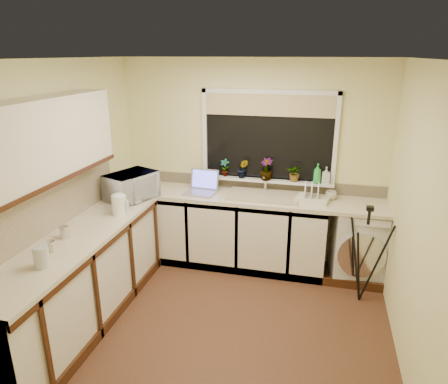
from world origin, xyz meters
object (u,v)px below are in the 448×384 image
dish_rack (313,199)px  soap_bottle_clear (326,175)px  plant_a (225,168)px  plant_b (243,169)px  soap_bottle_green (317,174)px  steel_jar (64,232)px  washing_machine (360,242)px  plant_c (266,169)px  kettle (119,205)px  glass_jug (41,257)px  microwave (131,186)px  cup_left (50,247)px  cup_back (331,195)px  laptop (202,186)px  tripod (364,255)px  plant_d (295,173)px

dish_rack → soap_bottle_clear: size_ratio=1.80×
plant_a → plant_b: bearing=-5.6°
soap_bottle_green → steel_jar: bearing=-141.5°
steel_jar → washing_machine: bearing=30.0°
plant_c → kettle: bearing=-141.7°
washing_machine → soap_bottle_clear: soap_bottle_clear is taller
glass_jug → plant_b: size_ratio=0.75×
microwave → cup_left: size_ratio=5.22×
dish_rack → plant_c: size_ratio=1.33×
kettle → microwave: bearing=100.1°
soap_bottle_green → cup_left: size_ratio=2.23×
soap_bottle_clear → cup_left: bearing=-137.6°
dish_rack → soap_bottle_green: (0.03, 0.21, 0.24)m
soap_bottle_clear → steel_jar: bearing=-142.3°
plant_a → cup_back: size_ratio=1.72×
laptop → soap_bottle_clear: bearing=13.6°
cup_back → laptop: bearing=-176.5°
tripod → plant_d: size_ratio=5.13×
glass_jug → cup_back: 3.07m
tripod → plant_b: plant_b is taller
microwave → plant_b: (1.17, 0.64, 0.11)m
plant_c → cup_left: bearing=-127.5°
washing_machine → laptop: 1.95m
laptop → glass_jug: 2.16m
washing_machine → microwave: (-2.58, -0.46, 0.62)m
washing_machine → plant_c: 1.36m
washing_machine → kettle: kettle is taller
steel_jar → soap_bottle_clear: bearing=37.7°
kettle → soap_bottle_green: bearing=28.8°
tripod → dish_rack: bearing=135.2°
microwave → glass_jug: bearing=-156.8°
dish_rack → plant_b: 0.91m
kettle → soap_bottle_green: 2.25m
glass_jug → tripod: bearing=31.2°
laptop → plant_b: (0.45, 0.20, 0.20)m
dish_rack → tripod: (0.56, -0.47, -0.39)m
plant_b → plant_c: plant_c is taller
laptop → plant_d: size_ratio=1.83×
glass_jug → plant_a: (0.92, 2.28, 0.17)m
tripod → soap_bottle_clear: 1.04m
dish_rack → glass_jug: size_ratio=2.04×
plant_a → steel_jar: bearing=-121.1°
washing_machine → kettle: 2.73m
laptop → plant_b: plant_b is taller
glass_jug → cup_left: size_ratio=1.62×
washing_machine → cup_left: (-2.67, -1.84, 0.51)m
soap_bottle_clear → plant_b: bearing=-178.9°
plant_d → glass_jug: bearing=-128.1°
tripod → soap_bottle_clear: soap_bottle_clear is taller
washing_machine → plant_a: plant_a is taller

